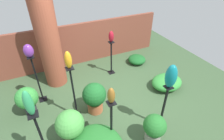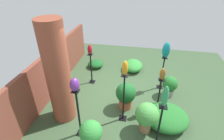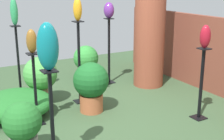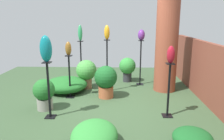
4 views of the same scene
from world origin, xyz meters
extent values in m
plane|color=#385133|center=(0.00, 0.00, 0.00)|extent=(8.00, 8.00, 0.00)
cube|color=brown|center=(0.00, 2.30, 0.71)|extent=(5.60, 0.12, 1.42)
cylinder|color=brown|center=(-1.14, 1.50, 1.35)|extent=(0.59, 0.59, 2.69)
cube|color=black|center=(0.57, 1.23, 0.01)|extent=(0.20, 0.20, 0.01)
cube|color=black|center=(0.57, 1.23, 0.55)|extent=(0.04, 0.04, 1.10)
cube|color=black|center=(0.57, 1.23, 1.10)|extent=(0.16, 0.16, 0.02)
cube|color=black|center=(-0.48, -1.00, 0.01)|extent=(0.20, 0.20, 0.01)
cube|color=black|center=(-0.48, -1.00, 0.54)|extent=(0.04, 0.04, 1.07)
cube|color=black|center=(-0.48, -1.00, 1.07)|extent=(0.16, 0.16, 0.02)
cube|color=black|center=(-1.75, -0.92, 0.65)|extent=(0.04, 0.04, 1.30)
cube|color=black|center=(-1.75, -0.92, 1.29)|extent=(0.16, 0.16, 0.02)
cube|color=black|center=(0.69, -1.15, 0.01)|extent=(0.20, 0.20, 0.01)
cube|color=black|center=(0.69, -1.15, 0.57)|extent=(0.04, 0.04, 1.14)
cube|color=black|center=(0.69, -1.15, 1.13)|extent=(0.16, 0.16, 0.02)
cube|color=black|center=(-1.64, 0.87, 0.01)|extent=(0.20, 0.20, 0.01)
cube|color=black|center=(-1.64, 0.87, 0.67)|extent=(0.04, 0.04, 1.33)
cube|color=black|center=(-1.64, 0.87, 1.33)|extent=(0.16, 0.16, 0.02)
cube|color=black|center=(-0.96, -0.09, 0.01)|extent=(0.20, 0.20, 0.01)
cube|color=black|center=(-0.96, -0.09, 0.71)|extent=(0.04, 0.04, 1.41)
cube|color=black|center=(-0.96, -0.09, 1.40)|extent=(0.16, 0.16, 0.02)
ellipsoid|color=maroon|center=(0.57, 1.23, 1.27)|extent=(0.16, 0.15, 0.34)
ellipsoid|color=brown|center=(-0.48, -1.00, 1.24)|extent=(0.14, 0.15, 0.34)
ellipsoid|color=#2D9356|center=(-1.75, -0.92, 1.53)|extent=(0.13, 0.13, 0.47)
ellipsoid|color=#0F727A|center=(0.69, -1.15, 1.39)|extent=(0.21, 0.23, 0.51)
ellipsoid|color=#6B2D8C|center=(-1.64, 0.87, 1.49)|extent=(0.22, 0.20, 0.31)
ellipsoid|color=orange|center=(-0.96, -0.09, 1.60)|extent=(0.14, 0.14, 0.38)
cylinder|color=#936B4C|center=(-1.23, -0.69, 0.14)|extent=(0.29, 0.29, 0.29)
sphere|color=#479942|center=(-1.23, -0.69, 0.53)|extent=(0.57, 0.57, 0.57)
sphere|color=#338C38|center=(-1.95, 0.50, 0.51)|extent=(0.52, 0.52, 0.52)
cylinder|color=#B25B38|center=(-0.50, -0.09, 0.14)|extent=(0.37, 0.37, 0.29)
sphere|color=#195923|center=(-0.50, -0.09, 0.53)|extent=(0.57, 0.57, 0.57)
cylinder|color=gray|center=(0.30, -1.39, 0.13)|extent=(0.33, 0.33, 0.25)
sphere|color=#236B28|center=(0.30, -1.39, 0.45)|extent=(0.47, 0.47, 0.47)
ellipsoid|color=#338C38|center=(1.70, -0.14, 0.19)|extent=(0.91, 0.73, 0.37)
ellipsoid|color=#195923|center=(1.64, 1.38, 0.14)|extent=(0.61, 0.62, 0.28)
ellipsoid|color=#236B28|center=(-0.89, -1.21, 0.20)|extent=(1.08, 1.15, 0.40)
camera|label=1|loc=(-1.43, -3.04, 3.34)|focal=28.00mm
camera|label=2|loc=(-4.37, -0.42, 3.60)|focal=28.00mm
camera|label=3|loc=(3.75, -2.13, 2.05)|focal=50.00mm
camera|label=4|loc=(4.74, 0.23, 1.95)|focal=35.00mm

